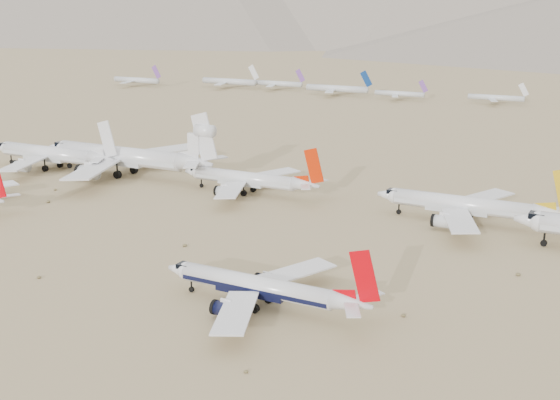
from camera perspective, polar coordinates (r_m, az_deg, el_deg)
name	(u,v)px	position (r m, az deg, el deg)	size (l,w,h in m)	color
ground	(274,294)	(130.52, -0.53, -7.62)	(7000.00, 7000.00, 0.00)	olive
main_airliner	(265,288)	(122.99, -1.26, -7.15)	(39.43, 38.52, 13.92)	silver
row2_gold_tail	(470,206)	(177.44, 15.17, -0.46)	(45.65, 44.64, 16.25)	silver
row2_orange_tail	(250,180)	(199.73, -2.45, 1.67)	(42.83, 41.90, 15.28)	silver
row2_white_trijet	(129,156)	(226.21, -12.18, 3.49)	(63.31, 61.87, 22.43)	silver
row2_white_twin	(53,154)	(242.94, -17.97, 3.54)	(50.94, 49.84, 18.20)	silver
desert_scrub	(234,345)	(111.35, -3.72, -11.65)	(275.84, 128.91, 0.63)	brown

